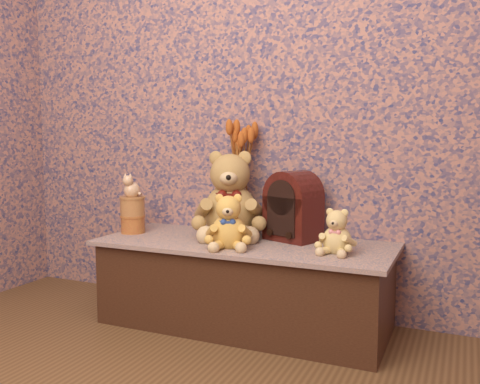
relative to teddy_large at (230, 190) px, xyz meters
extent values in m
cube|color=navy|center=(0.12, 0.17, 0.67)|extent=(3.00, 0.10, 2.60)
cube|color=#35486D|center=(0.12, -0.11, -0.43)|extent=(1.38, 0.58, 0.41)
cylinder|color=tan|center=(0.02, 0.07, -0.12)|extent=(0.16, 0.16, 0.20)
cylinder|color=gold|center=(-0.49, -0.13, -0.18)|extent=(0.14, 0.14, 0.09)
cylinder|color=#DCAD60|center=(-0.49, -0.13, -0.09)|extent=(0.16, 0.16, 0.10)
camera|label=1|loc=(1.07, -2.30, 0.26)|focal=38.68mm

